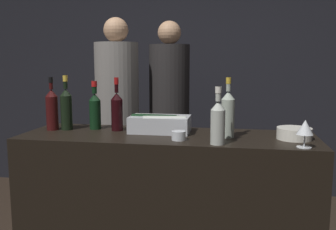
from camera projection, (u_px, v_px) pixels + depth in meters
wall_back_chalkboard at (198, 67)px, 4.16m from camera, size 6.40×0.06×2.80m
bar_counter at (167, 213)px, 2.38m from camera, size 1.81×0.57×1.01m
ice_bin_with_bottles at (159, 123)px, 2.39m from camera, size 0.38×0.22×0.12m
bowl_white at (294, 133)px, 2.18m from camera, size 0.20×0.20×0.07m
wine_glass at (305, 128)px, 1.96m from camera, size 0.09×0.09×0.15m
candle_votive at (179, 136)px, 2.15m from camera, size 0.08×0.08×0.05m
rose_wine_bottle at (228, 113)px, 2.21m from camera, size 0.08×0.08×0.36m
red_wine_bottle_black_foil at (52, 109)px, 2.46m from camera, size 0.08×0.08×0.35m
red_wine_bottle_tall at (117, 110)px, 2.44m from camera, size 0.08×0.08×0.35m
white_wine_bottle at (218, 121)px, 2.03m from camera, size 0.08×0.08×0.32m
champagne_bottle at (66, 108)px, 2.47m from camera, size 0.08×0.08×0.36m
red_wine_bottle_burgundy at (95, 109)px, 2.49m from camera, size 0.08×0.08×0.32m
person_in_hoodie at (117, 112)px, 3.26m from camera, size 0.38×0.38×1.83m
person_blond_tee at (169, 110)px, 3.44m from camera, size 0.37×0.37×1.82m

